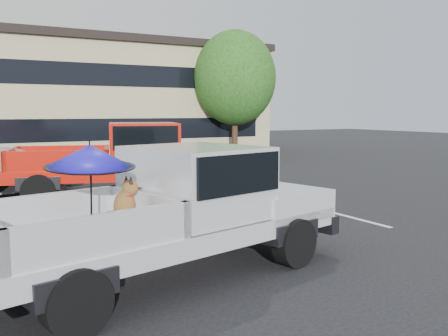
{
  "coord_description": "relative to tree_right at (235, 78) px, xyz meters",
  "views": [
    {
      "loc": [
        -4.98,
        -7.6,
        2.39
      ],
      "look_at": [
        -0.25,
        0.79,
        1.3
      ],
      "focal_mm": 40.0,
      "sensor_mm": 36.0,
      "label": 1
    }
  ],
  "objects": [
    {
      "name": "ground",
      "position": [
        -9.0,
        -16.0,
        -4.21
      ],
      "size": [
        90.0,
        90.0,
        0.0
      ],
      "primitive_type": "plane",
      "color": "black",
      "rests_on": "ground"
    },
    {
      "name": "tree_right",
      "position": [
        0.0,
        0.0,
        0.0
      ],
      "size": [
        4.46,
        4.46,
        6.78
      ],
      "color": "#332114",
      "rests_on": "ground"
    },
    {
      "name": "silver_sedan",
      "position": [
        -12.63,
        -8.55,
        -3.48
      ],
      "size": [
        4.68,
        2.92,
        1.46
      ],
      "primitive_type": "imported",
      "rotation": [
        0.0,
        0.0,
        1.91
      ],
      "color": "#A4A7AB",
      "rests_on": "ground"
    },
    {
      "name": "tree_back",
      "position": [
        -3.0,
        8.0,
        0.2
      ],
      "size": [
        4.68,
        4.68,
        7.11
      ],
      "color": "#332114",
      "rests_on": "ground"
    },
    {
      "name": "silver_pickup",
      "position": [
        -10.94,
        -17.03,
        -3.16
      ],
      "size": [
        5.99,
        3.21,
        2.06
      ],
      "rotation": [
        0.0,
        0.0,
        0.23
      ],
      "color": "black",
      "rests_on": "ground"
    },
    {
      "name": "red_pickup",
      "position": [
        -9.32,
        -10.4,
        -3.07
      ],
      "size": [
        6.68,
        3.91,
        2.08
      ],
      "rotation": [
        0.0,
        0.0,
        -0.29
      ],
      "color": "black",
      "rests_on": "ground"
    },
    {
      "name": "stripe_right",
      "position": [
        -6.0,
        -14.0,
        -4.21
      ],
      "size": [
        0.12,
        5.0,
        0.01
      ],
      "primitive_type": "cube",
      "color": "silver",
      "rests_on": "ground"
    },
    {
      "name": "motel_building",
      "position": [
        -7.0,
        4.99,
        -1.0
      ],
      "size": [
        20.4,
        8.4,
        6.3
      ],
      "color": "tan",
      "rests_on": "ground"
    },
    {
      "name": "stripe_left",
      "position": [
        -12.0,
        -14.0,
        -4.21
      ],
      "size": [
        0.12,
        5.0,
        0.01
      ],
      "primitive_type": "cube",
      "color": "silver",
      "rests_on": "ground"
    }
  ]
}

